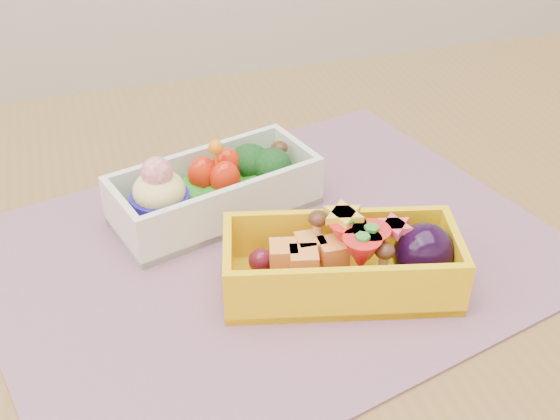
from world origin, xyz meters
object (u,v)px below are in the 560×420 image
object	(u,v)px
table	(297,352)
placemat	(273,252)
bento_white	(214,190)
bento_yellow	(347,261)

from	to	relation	value
table	placemat	world-z (taller)	placemat
bento_white	bento_yellow	distance (m)	0.15
bento_white	bento_yellow	bearing A→B (deg)	-75.63
placemat	bento_white	size ratio (longest dim) A/B	2.33
table	bento_white	world-z (taller)	bento_white
table	bento_white	bearing A→B (deg)	117.11
table	bento_yellow	distance (m)	0.14
table	bento_white	xyz separation A→B (m)	(-0.05, 0.09, 0.13)
table	placemat	xyz separation A→B (m)	(-0.01, 0.02, 0.10)
table	bento_yellow	size ratio (longest dim) A/B	6.12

